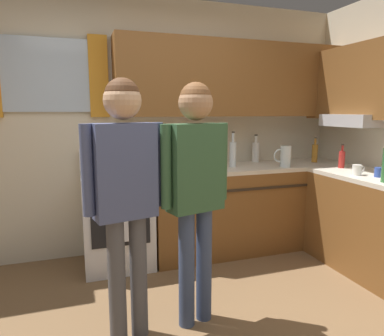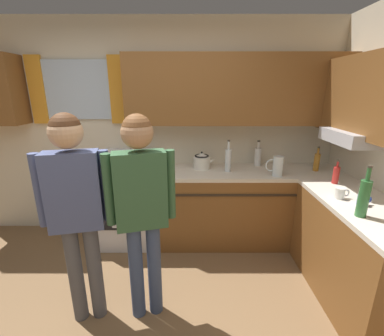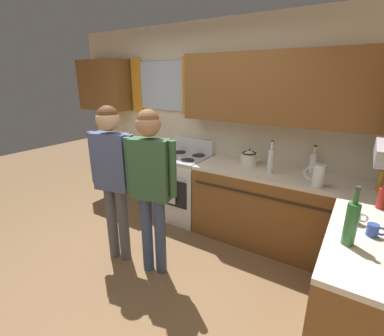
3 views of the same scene
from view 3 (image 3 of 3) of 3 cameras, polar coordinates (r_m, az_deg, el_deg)
name	(u,v)px [view 3 (image 3 of 3)]	position (r m, az deg, el deg)	size (l,w,h in m)	color
ground_plane	(114,286)	(2.97, -15.96, -22.61)	(12.00, 12.00, 0.00)	brown
back_wall_unit	(216,110)	(3.65, 4.94, 11.91)	(4.60, 0.42, 2.60)	beige
kitchen_counter_run	(309,234)	(2.99, 23.16, -12.59)	(2.19, 1.91, 0.90)	brown
stove_oven	(184,186)	(3.85, -1.69, -3.74)	(0.63, 0.67, 1.10)	silver
bottle_oil_amber	(381,180)	(3.08, 34.76, -2.07)	(0.06, 0.06, 0.29)	#B27223
bottle_wine_green	(351,223)	(1.99, 30.25, -9.83)	(0.08, 0.08, 0.39)	#2D6633
bottle_milk_white	(313,162)	(3.31, 23.95, 1.09)	(0.08, 0.08, 0.31)	white
bottle_sauce_red	(382,198)	(2.68, 34.82, -5.12)	(0.06, 0.06, 0.25)	red
bottle_tall_clear	(271,160)	(3.15, 16.11, 1.54)	(0.07, 0.07, 0.37)	silver
mug_cobalt_blue	(373,230)	(2.22, 33.62, -10.74)	(0.11, 0.07, 0.08)	#2D479E
mug_ceramic_white	(356,217)	(2.34, 30.94, -8.74)	(0.13, 0.08, 0.09)	white
stovetop_kettle	(249,158)	(3.36, 11.82, 2.08)	(0.27, 0.20, 0.21)	silver
water_pitcher	(318,176)	(2.91, 24.74, -1.45)	(0.19, 0.11, 0.22)	silver
adult_left	(112,168)	(2.86, -16.26, 0.04)	(0.51, 0.23, 1.67)	#4C4C51
adult_in_plaid	(151,176)	(2.57, -8.62, -1.64)	(0.50, 0.25, 1.66)	#38476B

